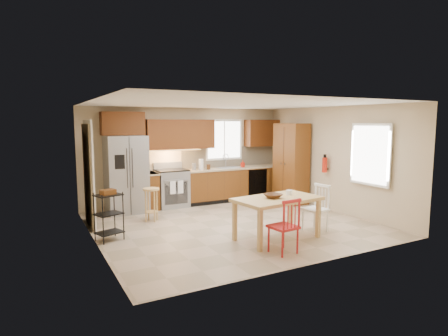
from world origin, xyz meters
TOP-DOWN VIEW (x-y plane):
  - floor at (0.00, 0.00)m, footprint 5.50×5.50m
  - ceiling at (0.00, 0.00)m, footprint 5.50×5.00m
  - wall_back at (0.00, 2.50)m, footprint 5.50×0.02m
  - wall_front at (0.00, -2.50)m, footprint 5.50×0.02m
  - wall_left at (-2.75, 0.00)m, footprint 0.02×5.00m
  - wall_right at (2.75, 0.00)m, footprint 0.02×5.00m
  - refrigerator at (-1.70, 2.12)m, footprint 0.92×0.75m
  - range_stove at (-0.55, 2.19)m, footprint 0.76×0.63m
  - base_cabinet_narrow at (-1.10, 2.20)m, footprint 0.30×0.60m
  - base_cabinet_run at (1.29, 2.20)m, footprint 2.92×0.60m
  - dishwasher at (1.85, 1.91)m, footprint 0.60×0.02m
  - backsplash at (1.29, 2.48)m, footprint 2.92×0.03m
  - upper_over_fridge at (-1.70, 2.33)m, footprint 1.00×0.35m
  - upper_left_block at (-0.25, 2.33)m, footprint 1.80×0.35m
  - upper_right_block at (2.25, 2.33)m, footprint 1.00×0.35m
  - window_back at (1.10, 2.48)m, footprint 1.12×0.04m
  - sink at (1.10, 2.20)m, footprint 0.62×0.46m
  - undercab_glow at (-0.55, 2.30)m, footprint 1.60×0.30m
  - soap_bottle at (1.48, 2.10)m, footprint 0.09×0.09m
  - paper_towel at (0.25, 2.15)m, footprint 0.12×0.12m
  - canister_steel at (0.05, 2.15)m, footprint 0.11×0.11m
  - canister_wood at (0.45, 2.12)m, footprint 0.10×0.10m
  - pantry at (2.43, 1.20)m, footprint 0.50×0.95m
  - fire_extinguisher at (2.63, 0.15)m, footprint 0.12×0.12m
  - window_right at (2.68, -1.15)m, footprint 0.04×1.02m
  - doorway at (-2.67, 1.30)m, footprint 0.04×0.95m
  - dining_table at (0.23, -1.23)m, footprint 1.64×1.03m
  - chair_red at (-0.12, -1.88)m, footprint 0.47×0.47m
  - chair_white at (1.18, -1.18)m, footprint 0.47×0.47m
  - table_bowl at (0.13, -1.23)m, footprint 0.35×0.35m
  - table_jar at (0.57, -1.13)m, footprint 0.12×0.12m
  - bar_stool at (-1.43, 1.07)m, footprint 0.46×0.46m
  - utility_cart at (-2.50, 0.13)m, footprint 0.53×0.47m

SIDE VIEW (x-z plane):
  - floor at x=0.00m, z-range 0.00..0.00m
  - bar_stool at x=-1.43m, z-range 0.00..0.72m
  - dining_table at x=0.23m, z-range 0.00..0.76m
  - utility_cart at x=-2.50m, z-range 0.00..0.89m
  - base_cabinet_narrow at x=-1.10m, z-range 0.00..0.90m
  - base_cabinet_run at x=1.29m, z-range 0.00..0.90m
  - dishwasher at x=1.85m, z-range 0.06..0.84m
  - chair_red at x=-0.12m, z-range 0.00..0.91m
  - chair_white at x=1.18m, z-range 0.00..0.91m
  - range_stove at x=-0.55m, z-range 0.00..0.92m
  - table_bowl at x=0.13m, z-range 0.73..0.81m
  - table_jar at x=0.57m, z-range 0.73..0.86m
  - sink at x=1.10m, z-range 0.78..0.94m
  - refrigerator at x=-1.70m, z-range 0.00..1.82m
  - canister_wood at x=0.45m, z-range 0.90..1.04m
  - canister_steel at x=0.05m, z-range 0.90..1.08m
  - soap_bottle at x=1.48m, z-range 0.90..1.09m
  - paper_towel at x=0.25m, z-range 0.90..1.18m
  - pantry at x=2.43m, z-range 0.00..2.10m
  - doorway at x=-2.67m, z-range 0.00..2.10m
  - fire_extinguisher at x=2.63m, z-range 0.92..1.28m
  - backsplash at x=1.29m, z-range 0.90..1.45m
  - wall_back at x=0.00m, z-range 0.00..2.50m
  - wall_front at x=0.00m, z-range 0.00..2.50m
  - wall_left at x=-2.75m, z-range 0.00..2.50m
  - wall_right at x=2.75m, z-range 0.00..2.50m
  - undercab_glow at x=-0.55m, z-range 1.43..1.43m
  - window_right at x=2.68m, z-range 0.79..2.11m
  - window_back at x=1.10m, z-range 1.09..2.21m
  - upper_left_block at x=-0.25m, z-range 1.45..2.20m
  - upper_right_block at x=2.25m, z-range 1.45..2.20m
  - upper_over_fridge at x=-1.70m, z-range 1.83..2.38m
  - ceiling at x=0.00m, z-range 2.49..2.51m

